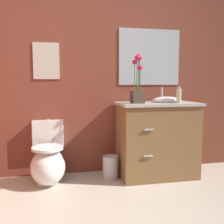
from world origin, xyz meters
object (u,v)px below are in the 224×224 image
at_px(soap_bottle, 179,96).
at_px(wall_poster, 46,61).
at_px(trash_bin, 110,167).
at_px(vanity_cabinet, 157,138).
at_px(flower_vase, 138,88).
at_px(wall_mirror, 150,57).
at_px(toilet, 48,162).

bearing_deg(soap_bottle, wall_poster, 162.92).
height_order(soap_bottle, trash_bin, soap_bottle).
height_order(vanity_cabinet, flower_vase, flower_vase).
relative_size(flower_vase, wall_poster, 1.32).
xyz_separation_m(vanity_cabinet, trash_bin, (-0.57, 0.01, -0.32)).
relative_size(vanity_cabinet, wall_mirror, 1.34).
height_order(vanity_cabinet, soap_bottle, soap_bottle).
bearing_deg(wall_poster, wall_mirror, 0.00).
relative_size(toilet, flower_vase, 1.24).
relative_size(soap_bottle, trash_bin, 0.69).
distance_m(flower_vase, wall_mirror, 0.59).
relative_size(toilet, soap_bottle, 3.67).
bearing_deg(flower_vase, wall_mirror, 53.53).
relative_size(trash_bin, wall_poster, 0.64).
relative_size(toilet, wall_poster, 1.63).
distance_m(trash_bin, wall_poster, 1.46).
distance_m(vanity_cabinet, flower_vase, 0.67).
relative_size(flower_vase, trash_bin, 2.05).
height_order(flower_vase, trash_bin, flower_vase).
xyz_separation_m(flower_vase, wall_mirror, (0.27, 0.36, 0.38)).
relative_size(vanity_cabinet, wall_poster, 2.53).
xyz_separation_m(flower_vase, soap_bottle, (0.46, -0.09, -0.09)).
xyz_separation_m(flower_vase, wall_poster, (-1.01, 0.36, 0.31)).
height_order(wall_poster, wall_mirror, wall_mirror).
bearing_deg(wall_mirror, toilet, -168.17).
xyz_separation_m(toilet, wall_mirror, (1.28, 0.27, 1.21)).
bearing_deg(toilet, wall_poster, 90.00).
xyz_separation_m(toilet, flower_vase, (1.01, -0.10, 0.82)).
height_order(toilet, wall_mirror, wall_mirror).
bearing_deg(soap_bottle, wall_mirror, 113.20).
relative_size(flower_vase, soap_bottle, 2.97).
relative_size(flower_vase, wall_mirror, 0.70).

